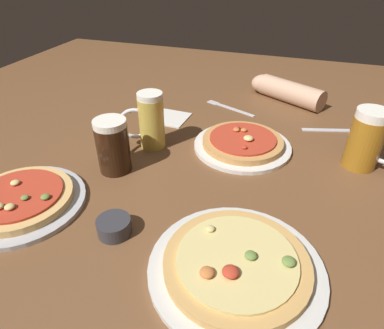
{
  "coord_description": "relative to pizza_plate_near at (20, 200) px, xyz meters",
  "views": [
    {
      "loc": [
        0.24,
        -0.71,
        0.52
      ],
      "look_at": [
        0.0,
        0.0,
        0.02
      ],
      "focal_mm": 31.03,
      "sensor_mm": 36.0,
      "label": 1
    }
  ],
  "objects": [
    {
      "name": "ground_plane",
      "position": [
        0.34,
        0.27,
        -0.03
      ],
      "size": [
        2.4,
        2.4,
        0.03
      ],
      "primitive_type": "cube",
      "color": "brown"
    },
    {
      "name": "pizza_plate_far",
      "position": [
        0.45,
        0.43,
        0.0
      ],
      "size": [
        0.29,
        0.29,
        0.05
      ],
      "color": "silver",
      "rests_on": "ground_plane"
    },
    {
      "name": "pizza_plate_side",
      "position": [
        0.53,
        -0.02,
        0.0
      ],
      "size": [
        0.34,
        0.34,
        0.05
      ],
      "color": "silver",
      "rests_on": "ground_plane"
    },
    {
      "name": "ramekin_sauce",
      "position": [
        0.26,
        -0.01,
        0.0
      ],
      "size": [
        0.07,
        0.07,
        0.04
      ],
      "primitive_type": "cylinder",
      "color": "#333338",
      "rests_on": "ground_plane"
    },
    {
      "name": "beer_mug_amber",
      "position": [
        0.18,
        0.36,
        0.07
      ],
      "size": [
        0.13,
        0.08,
        0.17
      ],
      "color": "gold",
      "rests_on": "ground_plane"
    },
    {
      "name": "napkin_folded",
      "position": [
        0.15,
        0.55,
        -0.01
      ],
      "size": [
        0.15,
        0.13,
        0.01
      ],
      "primitive_type": "cube",
      "rotation": [
        0.0,
        0.0,
        -0.06
      ],
      "color": "silver",
      "rests_on": "ground_plane"
    },
    {
      "name": "knife_spare",
      "position": [
        0.72,
        0.64,
        -0.01
      ],
      "size": [
        0.22,
        0.08,
        0.01
      ],
      "color": "silver",
      "rests_on": "ground_plane"
    },
    {
      "name": "pizza_plate_near",
      "position": [
        0.0,
        0.0,
        0.0
      ],
      "size": [
        0.3,
        0.3,
        0.05
      ],
      "color": "#B2B2B7",
      "rests_on": "ground_plane"
    },
    {
      "name": "diner_arm",
      "position": [
        0.53,
        0.85,
        0.02
      ],
      "size": [
        0.3,
        0.2,
        0.08
      ],
      "color": "tan",
      "rests_on": "ground_plane"
    },
    {
      "name": "fork_spare",
      "position": [
        0.34,
        0.71,
        -0.01
      ],
      "size": [
        0.2,
        0.1,
        0.01
      ],
      "color": "silver",
      "rests_on": "ground_plane"
    },
    {
      "name": "beer_mug_dark",
      "position": [
        0.78,
        0.44,
        0.07
      ],
      "size": [
        0.15,
        0.09,
        0.17
      ],
      "color": "#9E6619",
      "rests_on": "ground_plane"
    },
    {
      "name": "beer_mug_pale",
      "position": [
        0.14,
        0.21,
        0.06
      ],
      "size": [
        0.09,
        0.14,
        0.15
      ],
      "color": "black",
      "rests_on": "ground_plane"
    }
  ]
}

